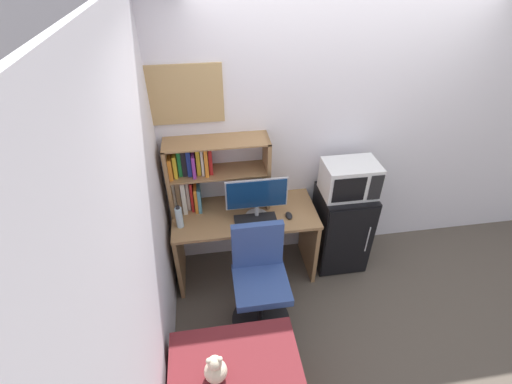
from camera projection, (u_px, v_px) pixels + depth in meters
name	position (u px, v px, depth m)	size (l,w,h in m)	color
wall_back	(375.00, 135.00, 3.38)	(6.40, 0.04, 2.60)	silver
wall_left	(134.00, 305.00, 1.84)	(0.04, 4.40, 2.60)	silver
desk	(245.00, 232.00, 3.42)	(1.32, 0.59, 0.76)	#997047
hutch_bookshelf	(201.00, 173.00, 3.16)	(0.90, 0.28, 0.68)	#997047
monitor	(257.00, 197.00, 3.11)	(0.55, 0.20, 0.40)	#B7B7BC
keyboard	(255.00, 219.00, 3.20)	(0.38, 0.15, 0.02)	black
computer_mouse	(289.00, 215.00, 3.23)	(0.06, 0.10, 0.03)	black
water_bottle	(179.00, 217.00, 3.08)	(0.06, 0.06, 0.22)	silver
mini_fridge	(341.00, 228.00, 3.61)	(0.50, 0.49, 0.87)	black
microwave	(350.00, 179.00, 3.26)	(0.49, 0.34, 0.32)	silver
desk_chair	(260.00, 284.00, 3.03)	(0.52, 0.52, 0.98)	black
teddy_bear	(215.00, 369.00, 2.28)	(0.15, 0.15, 0.23)	beige
wall_corkboard	(183.00, 95.00, 2.85)	(0.64, 0.02, 0.48)	tan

